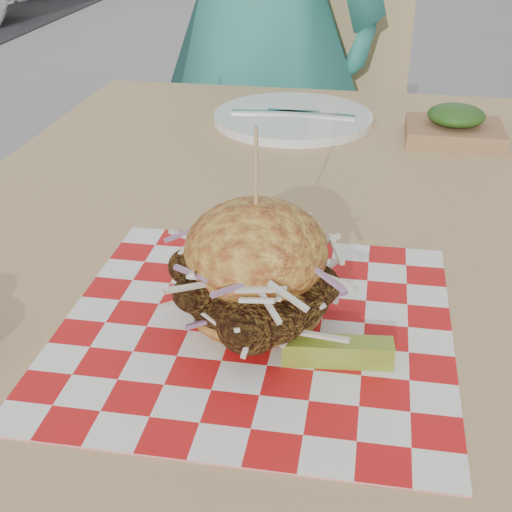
# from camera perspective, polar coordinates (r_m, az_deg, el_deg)

# --- Properties ---
(diner) EXTENTS (0.73, 0.60, 1.71)m
(diner) POSITION_cam_1_polar(r_m,az_deg,el_deg) (1.76, 0.09, 19.57)
(diner) COLOR teal
(diner) RESTS_ON ground
(patio_table) EXTENTS (0.80, 1.20, 0.75)m
(patio_table) POSITION_cam_1_polar(r_m,az_deg,el_deg) (0.91, -0.15, -1.35)
(patio_table) COLOR tan
(patio_table) RESTS_ON ground
(patio_chair) EXTENTS (0.42, 0.43, 0.95)m
(patio_chair) POSITION_cam_1_polar(r_m,az_deg,el_deg) (1.80, 4.94, 9.77)
(patio_chair) COLOR tan
(patio_chair) RESTS_ON ground
(paper_liner) EXTENTS (0.36, 0.36, 0.00)m
(paper_liner) POSITION_cam_1_polar(r_m,az_deg,el_deg) (0.67, -0.00, -5.59)
(paper_liner) COLOR red
(paper_liner) RESTS_ON patio_table
(sandwich) EXTENTS (0.17, 0.17, 0.19)m
(sandwich) POSITION_cam_1_polar(r_m,az_deg,el_deg) (0.64, 0.00, -1.54)
(sandwich) COLOR gold
(sandwich) RESTS_ON paper_liner
(pickle_spear) EXTENTS (0.10, 0.03, 0.02)m
(pickle_spear) POSITION_cam_1_polar(r_m,az_deg,el_deg) (0.62, 6.53, -7.61)
(pickle_spear) COLOR olive
(pickle_spear) RESTS_ON paper_liner
(place_setting) EXTENTS (0.27, 0.27, 0.02)m
(place_setting) POSITION_cam_1_polar(r_m,az_deg,el_deg) (1.23, 2.99, 10.99)
(place_setting) COLOR white
(place_setting) RESTS_ON patio_table
(kraft_tray) EXTENTS (0.15, 0.12, 0.06)m
(kraft_tray) POSITION_cam_1_polar(r_m,az_deg,el_deg) (1.18, 15.62, 10.00)
(kraft_tray) COLOR #9A6A46
(kraft_tray) RESTS_ON patio_table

